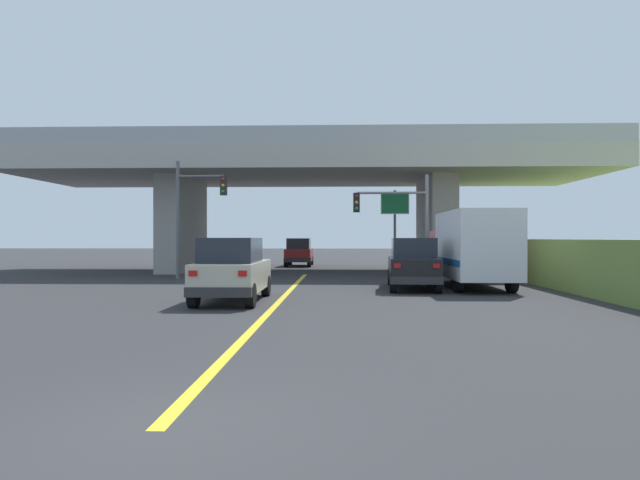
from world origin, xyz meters
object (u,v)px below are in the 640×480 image
(suv_crossing, at_px, (413,264))
(sedan_oncoming, at_px, (299,252))
(traffic_signal_nearside, at_px, (400,214))
(box_truck, at_px, (472,248))
(suv_lead, at_px, (232,270))
(traffic_signal_farside, at_px, (193,205))
(highway_sign, at_px, (395,213))

(suv_crossing, height_order, sedan_oncoming, same)
(traffic_signal_nearside, bearing_deg, box_truck, -63.99)
(suv_crossing, xyz_separation_m, traffic_signal_nearside, (0.10, 5.65, 2.20))
(suv_lead, height_order, traffic_signal_farside, traffic_signal_farside)
(box_truck, bearing_deg, traffic_signal_nearside, 116.01)
(suv_crossing, relative_size, traffic_signal_nearside, 0.91)
(suv_lead, distance_m, sedan_oncoming, 23.34)
(sedan_oncoming, relative_size, traffic_signal_farside, 0.76)
(suv_lead, bearing_deg, traffic_signal_farside, 110.80)
(sedan_oncoming, xyz_separation_m, traffic_signal_farside, (-4.39, -12.95, 2.66))
(suv_crossing, relative_size, traffic_signal_farside, 0.80)
(traffic_signal_nearside, xyz_separation_m, highway_sign, (0.06, 3.25, 0.22))
(box_truck, height_order, highway_sign, highway_sign)
(box_truck, height_order, traffic_signal_farside, traffic_signal_farside)
(suv_lead, height_order, highway_sign, highway_sign)
(box_truck, bearing_deg, suv_crossing, -162.92)
(box_truck, xyz_separation_m, highway_sign, (-2.32, 8.13, 1.81))
(traffic_signal_nearside, bearing_deg, sedan_oncoming, 114.49)
(box_truck, xyz_separation_m, traffic_signal_nearside, (-2.38, 4.89, 1.59))
(sedan_oncoming, height_order, highway_sign, highway_sign)
(sedan_oncoming, xyz_separation_m, traffic_signal_nearside, (5.93, -13.01, 2.20))
(suv_crossing, bearing_deg, highway_sign, 92.63)
(sedan_oncoming, bearing_deg, traffic_signal_nearside, -65.51)
(suv_lead, bearing_deg, box_truck, 31.84)
(suv_lead, xyz_separation_m, sedan_oncoming, (0.44, 23.34, -0.00))
(box_truck, distance_m, traffic_signal_nearside, 5.66)
(suv_lead, distance_m, traffic_signal_nearside, 12.33)
(suv_lead, xyz_separation_m, box_truck, (8.76, 5.44, 0.61))
(suv_lead, relative_size, suv_crossing, 0.97)
(sedan_oncoming, distance_m, traffic_signal_nearside, 14.47)
(suv_lead, bearing_deg, sedan_oncoming, 88.91)
(traffic_signal_nearside, relative_size, highway_sign, 1.10)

